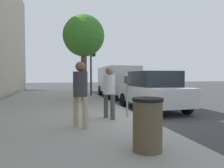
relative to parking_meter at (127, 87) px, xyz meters
name	(u,v)px	position (x,y,z in m)	size (l,w,h in m)	color
ground_plane	(139,119)	(0.28, -0.54, -1.17)	(80.00, 80.00, 0.00)	#38383A
sidewalk_slab	(54,121)	(0.28, 2.46, -1.09)	(28.00, 6.00, 0.15)	gray
parking_meter	(127,87)	(0.00, 0.00, 0.00)	(0.36, 0.12, 1.41)	gray
pedestrian_at_meter	(109,89)	(-0.13, 0.67, -0.02)	(0.49, 0.37, 1.71)	#47474C
pedestrian_bystander	(80,89)	(-1.14, 1.72, 0.06)	(0.48, 0.39, 1.81)	tan
parked_sedan_near	(152,90)	(2.04, -1.89, -0.27)	(4.44, 2.05, 1.77)	silver
parked_van_far	(117,80)	(8.00, -1.89, 0.09)	(5.26, 2.24, 2.18)	silver
street_tree	(84,37)	(5.04, 0.87, 2.57)	(2.30, 2.30, 4.79)	brown
traffic_signal	(92,61)	(8.17, -0.11, 1.41)	(0.24, 0.44, 3.60)	black
trash_bin	(147,124)	(-3.27, 0.68, -0.51)	(0.59, 0.59, 1.01)	brown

